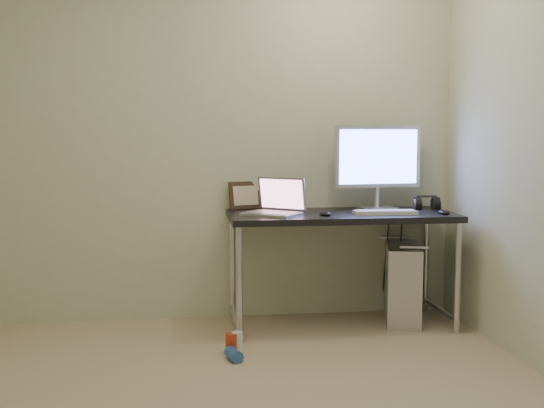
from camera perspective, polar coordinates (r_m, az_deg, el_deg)
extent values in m
cube|color=beige|center=(4.62, -6.18, 5.74)|extent=(3.50, 0.02, 2.50)
cube|color=black|center=(4.45, 5.79, -0.98)|extent=(1.46, 0.64, 0.04)
cylinder|color=silver|center=(4.13, -2.75, -6.78)|extent=(0.04, 0.04, 0.71)
cylinder|color=silver|center=(4.68, -3.34, -5.27)|extent=(0.04, 0.04, 0.71)
cylinder|color=silver|center=(4.46, 15.27, -6.02)|extent=(0.04, 0.04, 0.71)
cylinder|color=silver|center=(4.97, 12.76, -4.74)|extent=(0.04, 0.04, 0.71)
cylinder|color=silver|center=(4.47, -3.05, -9.43)|extent=(0.04, 0.56, 0.04)
cylinder|color=silver|center=(4.78, 13.86, -8.58)|extent=(0.04, 0.56, 0.04)
cube|color=silver|center=(4.69, 10.88, -6.53)|extent=(0.34, 0.54, 0.52)
cylinder|color=silver|center=(4.45, 11.80, -3.56)|extent=(0.19, 0.07, 0.02)
cylinder|color=silver|center=(4.83, 10.17, -2.77)|extent=(0.19, 0.07, 0.02)
cylinder|color=black|center=(4.86, 9.51, -4.38)|extent=(0.01, 0.16, 0.69)
cylinder|color=black|center=(4.87, 10.59, -4.61)|extent=(0.02, 0.11, 0.71)
cylinder|color=#B63318|center=(4.00, -3.43, -11.61)|extent=(0.07, 0.07, 0.12)
cylinder|color=white|center=(4.02, -2.94, -11.49)|extent=(0.07, 0.07, 0.12)
cylinder|color=#2656AA|center=(3.90, -3.21, -12.46)|extent=(0.10, 0.14, 0.07)
cube|color=silver|center=(4.28, -0.01, -0.83)|extent=(0.41, 0.39, 0.02)
cube|color=gray|center=(4.28, -0.01, -0.70)|extent=(0.36, 0.34, 0.00)
cube|color=#97979F|center=(4.39, 0.84, 0.85)|extent=(0.30, 0.24, 0.22)
cube|color=#8B5567|center=(4.38, 0.85, 0.84)|extent=(0.26, 0.21, 0.19)
cube|color=silver|center=(4.66, 8.81, -0.34)|extent=(0.26, 0.20, 0.02)
cylinder|color=silver|center=(4.68, 8.75, 0.59)|extent=(0.04, 0.04, 0.13)
cube|color=silver|center=(4.65, 8.84, 3.94)|extent=(0.60, 0.10, 0.42)
cube|color=#6377F3|center=(4.63, 8.93, 3.93)|extent=(0.55, 0.06, 0.36)
cube|color=silver|center=(4.40, 9.44, -0.69)|extent=(0.40, 0.14, 0.02)
ellipsoid|color=black|center=(4.48, 14.19, -0.60)|extent=(0.08, 0.11, 0.04)
ellipsoid|color=black|center=(4.28, 4.47, -0.73)|extent=(0.08, 0.12, 0.04)
cylinder|color=black|center=(4.72, 12.06, -0.07)|extent=(0.05, 0.11, 0.11)
cylinder|color=black|center=(4.76, 13.51, -0.05)|extent=(0.05, 0.11, 0.11)
cube|color=black|center=(4.74, 12.80, 0.63)|extent=(0.14, 0.03, 0.01)
cube|color=black|center=(4.63, -2.22, 0.73)|extent=(0.24, 0.13, 0.19)
cylinder|color=silver|center=(4.64, 0.79, 0.18)|extent=(0.01, 0.01, 0.10)
cylinder|color=silver|center=(4.64, 0.79, 0.90)|extent=(0.04, 0.03, 0.04)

